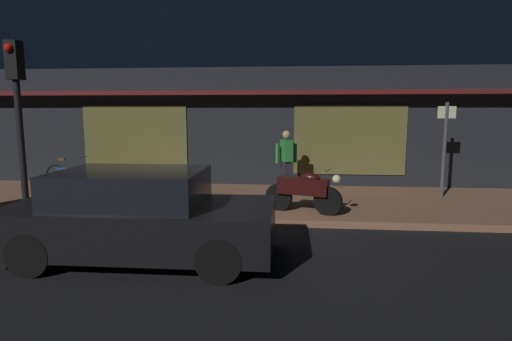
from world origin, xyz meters
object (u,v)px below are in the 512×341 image
(parked_car_far, at_px, (139,216))
(traffic_light_pole, at_px, (18,103))
(motorcycle, at_px, (304,190))
(person_bystander, at_px, (286,160))
(bicycle_parked, at_px, (70,176))
(sign_post, at_px, (445,144))

(parked_car_far, bearing_deg, traffic_light_pole, 155.42)
(motorcycle, bearing_deg, person_bystander, 101.09)
(person_bystander, height_order, parked_car_far, person_bystander)
(traffic_light_pole, bearing_deg, parked_car_far, -24.58)
(motorcycle, xyz_separation_m, person_bystander, (-0.44, 2.22, 0.38))
(bicycle_parked, distance_m, sign_post, 10.18)
(sign_post, xyz_separation_m, parked_car_far, (-6.18, -4.66, -0.81))
(motorcycle, height_order, sign_post, sign_post)
(parked_car_far, bearing_deg, sign_post, 36.99)
(bicycle_parked, height_order, traffic_light_pole, traffic_light_pole)
(bicycle_parked, distance_m, traffic_light_pole, 4.37)
(motorcycle, height_order, person_bystander, person_bystander)
(bicycle_parked, relative_size, person_bystander, 0.98)
(motorcycle, relative_size, traffic_light_pole, 0.46)
(bicycle_parked, xyz_separation_m, sign_post, (10.13, -0.31, 1.00))
(sign_post, xyz_separation_m, traffic_light_pole, (-8.92, -3.40, 0.97))
(bicycle_parked, height_order, parked_car_far, parked_car_far)
(motorcycle, relative_size, parked_car_far, 0.40)
(motorcycle, relative_size, sign_post, 0.69)
(traffic_light_pole, relative_size, parked_car_far, 0.87)
(traffic_light_pole, distance_m, parked_car_far, 3.50)
(bicycle_parked, bearing_deg, person_bystander, -0.68)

